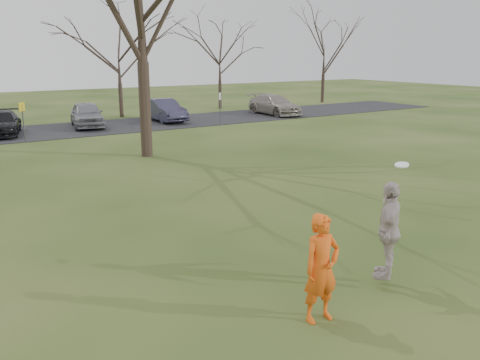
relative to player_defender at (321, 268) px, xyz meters
The scene contains 11 objects.
ground 1.45m from the player_defender, 13.14° to the left, with size 120.00×120.00×0.00m, color #1E380F.
parking_strip 25.28m from the player_defender, 87.63° to the left, with size 62.00×6.50×0.04m, color black.
player_defender is the anchor object (origin of this frame).
car_3 25.29m from the player_defender, 93.67° to the left, with size 1.84×4.54×1.32m, color black.
car_4 26.00m from the player_defender, 82.53° to the left, with size 1.84×4.57×1.56m, color gray.
car_5 27.04m from the player_defender, 71.48° to the left, with size 1.59×4.55×1.50m, color #313048.
car_7 30.10m from the player_defender, 55.03° to the left, with size 2.04×5.03×1.46m, color gray.
catching_play 2.05m from the player_defender, ahead, with size 1.22×1.09×2.35m.
sign_yellow 22.27m from the player_defender, 92.45° to the left, with size 0.35×0.35×2.08m.
sign_white 24.84m from the player_defender, 63.59° to the left, with size 0.35×0.35×2.08m.
small_tree_row 30.92m from the player_defender, 79.84° to the left, with size 55.00×5.90×8.50m.
Camera 1 is at (-6.55, -6.21, 4.60)m, focal length 37.42 mm.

